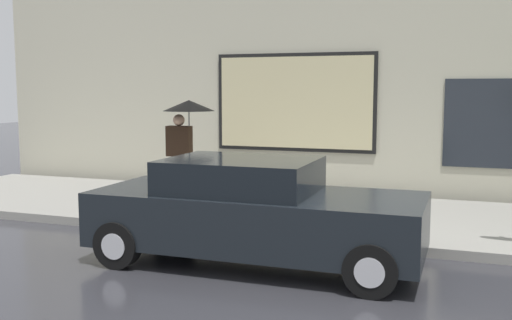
{
  "coord_description": "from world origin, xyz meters",
  "views": [
    {
      "loc": [
        1.36,
        -7.55,
        2.38
      ],
      "look_at": [
        -1.97,
        1.8,
        1.2
      ],
      "focal_mm": 41.66,
      "sensor_mm": 36.0,
      "label": 1
    }
  ],
  "objects": [
    {
      "name": "building_facade",
      "position": [
        -0.02,
        5.5,
        3.48
      ],
      "size": [
        20.0,
        0.67,
        7.0
      ],
      "color": "beige",
      "rests_on": "ground"
    },
    {
      "name": "sidewalk",
      "position": [
        0.0,
        3.0,
        0.07
      ],
      "size": [
        20.0,
        4.0,
        0.15
      ],
      "primitive_type": "cube",
      "color": "gray",
      "rests_on": "ground"
    },
    {
      "name": "pedestrian_with_umbrella",
      "position": [
        -4.02,
        3.3,
        1.77
      ],
      "size": [
        1.05,
        1.05,
        2.02
      ],
      "color": "black",
      "rests_on": "sidewalk"
    },
    {
      "name": "parked_car",
      "position": [
        -1.34,
        -0.07,
        0.72
      ],
      "size": [
        4.47,
        1.86,
        1.44
      ],
      "color": "black",
      "rests_on": "ground"
    },
    {
      "name": "ground_plane",
      "position": [
        0.0,
        0.0,
        0.0
      ],
      "size": [
        60.0,
        60.0,
        0.0
      ],
      "primitive_type": "plane",
      "color": "#333338"
    },
    {
      "name": "fire_hydrant",
      "position": [
        -1.29,
        1.59,
        0.54
      ],
      "size": [
        0.3,
        0.44,
        0.8
      ],
      "color": "white",
      "rests_on": "sidewalk"
    }
  ]
}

